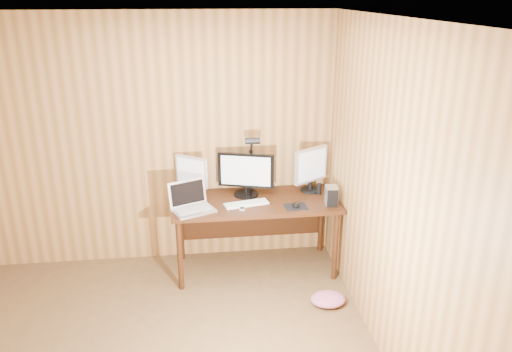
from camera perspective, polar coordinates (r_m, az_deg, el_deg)
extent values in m
plane|color=silver|center=(2.82, -15.74, 16.53)|extent=(4.00, 4.00, 0.00)
plane|color=#AC763E|center=(5.00, -11.25, 3.69)|extent=(4.00, 0.00, 4.00)
plane|color=#AC763E|center=(3.40, 17.27, -5.01)|extent=(0.00, 4.00, 4.00)
cube|color=#35190B|center=(4.84, -0.07, -3.01)|extent=(1.60, 0.70, 0.04)
cube|color=#35190B|center=(5.25, -0.49, -4.39)|extent=(1.48, 0.02, 0.51)
cylinder|color=#35190B|center=(4.73, -8.69, -8.98)|extent=(0.05, 0.05, 0.71)
cylinder|color=#35190B|center=(5.24, -8.56, -5.88)|extent=(0.05, 0.05, 0.71)
cylinder|color=#35190B|center=(4.89, 9.07, -7.94)|extent=(0.05, 0.05, 0.71)
cylinder|color=#35190B|center=(5.39, 7.42, -5.05)|extent=(0.05, 0.05, 0.71)
cylinder|color=black|center=(4.96, -1.14, -2.09)|extent=(0.24, 0.24, 0.02)
cylinder|color=black|center=(4.94, -1.14, -1.60)|extent=(0.04, 0.04, 0.07)
cube|color=black|center=(4.86, -1.16, 0.65)|extent=(0.54, 0.19, 0.34)
cube|color=silver|center=(4.85, -1.20, 0.57)|extent=(0.47, 0.14, 0.29)
cylinder|color=black|center=(5.00, -7.26, -2.04)|extent=(0.17, 0.17, 0.02)
cylinder|color=black|center=(4.98, -7.28, -1.54)|extent=(0.03, 0.03, 0.07)
cube|color=silver|center=(4.91, -7.38, 0.51)|extent=(0.31, 0.23, 0.31)
cube|color=silver|center=(4.90, -7.51, 0.44)|extent=(0.26, 0.18, 0.26)
cylinder|color=black|center=(5.09, 6.18, -1.60)|extent=(0.19, 0.19, 0.02)
cylinder|color=black|center=(5.07, 6.20, -1.05)|extent=(0.04, 0.04, 0.08)
cube|color=silver|center=(4.99, 6.30, 1.27)|extent=(0.36, 0.24, 0.35)
cube|color=silver|center=(4.98, 6.47, 1.21)|extent=(0.31, 0.19, 0.30)
cube|color=silver|center=(4.63, -7.16, -3.92)|extent=(0.44, 0.38, 0.02)
cube|color=silver|center=(4.69, -7.87, -1.90)|extent=(0.36, 0.20, 0.24)
cube|color=black|center=(4.69, -7.87, -1.90)|extent=(0.31, 0.16, 0.20)
cube|color=#B2B2B7|center=(4.63, -7.17, -3.80)|extent=(0.35, 0.27, 0.00)
cube|color=white|center=(4.74, -1.11, -3.19)|extent=(0.44, 0.21, 0.02)
cube|color=white|center=(4.73, -1.11, -3.07)|extent=(0.40, 0.19, 0.00)
cube|color=black|center=(4.71, 4.56, -3.52)|extent=(0.22, 0.18, 0.00)
ellipsoid|color=black|center=(4.70, 4.57, -3.29)|extent=(0.09, 0.12, 0.04)
cube|color=silver|center=(4.77, 8.60, -2.22)|extent=(0.12, 0.16, 0.17)
cube|color=black|center=(4.70, 8.76, -2.59)|extent=(0.10, 0.02, 0.17)
cube|color=silver|center=(4.65, -1.60, -3.71)|extent=(0.06, 0.10, 0.01)
cube|color=black|center=(4.65, -1.60, -3.63)|extent=(0.05, 0.06, 0.00)
cylinder|color=black|center=(5.00, 7.22, -1.46)|extent=(0.05, 0.05, 0.11)
cube|color=black|center=(5.12, -0.57, -1.55)|extent=(0.05, 0.06, 0.06)
cylinder|color=black|center=(5.05, -0.58, 0.66)|extent=(0.03, 0.03, 0.40)
sphere|color=black|center=(4.98, -0.59, 2.82)|extent=(0.04, 0.04, 0.04)
cylinder|color=black|center=(4.90, -0.51, 3.45)|extent=(0.02, 0.14, 0.17)
cylinder|color=black|center=(4.80, -0.41, 4.04)|extent=(0.14, 0.07, 0.07)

